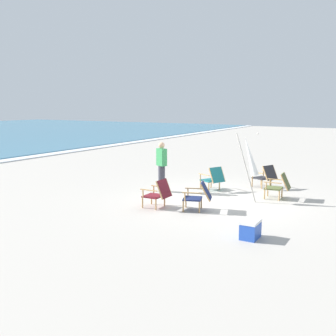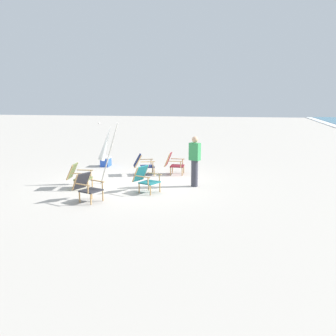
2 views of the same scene
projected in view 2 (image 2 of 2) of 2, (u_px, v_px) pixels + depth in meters
ground_plane at (134, 184)px, 13.16m from camera, size 80.00×80.00×0.00m
beach_chair_back_left at (87, 186)px, 10.95m from camera, size 0.82×0.91×0.79m
beach_chair_far_center at (143, 164)px, 14.48m from camera, size 0.79×0.90×0.79m
beach_chair_front_right at (173, 163)px, 14.61m from camera, size 0.60×0.70×0.81m
beach_chair_back_right at (78, 175)px, 12.42m from camera, size 0.63×0.76×0.80m
beach_chair_front_left at (145, 178)px, 11.96m from camera, size 0.83×0.90×0.80m
umbrella_furled_white at (106, 144)px, 12.91m from camera, size 0.33×0.71×2.05m
person_near_chairs at (195, 161)px, 12.60m from camera, size 0.32×0.39×1.63m
cooler_box at (106, 161)px, 16.27m from camera, size 0.49×0.35×0.40m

